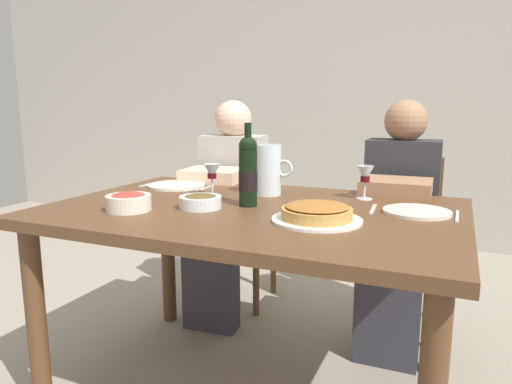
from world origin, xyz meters
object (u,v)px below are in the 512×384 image
at_px(dining_table, 252,231).
at_px(olive_bowl, 200,201).
at_px(baked_tart, 317,213).
at_px(salad_bowl, 129,201).
at_px(dinner_plate_right_setting, 417,212).
at_px(water_pitcher, 268,173).
at_px(wine_glass_right_diner, 212,173).
at_px(chair_left, 242,215).
at_px(dinner_plate_left_setting, 176,185).
at_px(diner_right, 398,217).
at_px(diner_left, 226,203).
at_px(chair_right, 402,230).
at_px(wine_glass_left_diner, 365,176).
at_px(wine_bottle, 248,171).

bearing_deg(dining_table, olive_bowl, -151.27).
height_order(dining_table, baked_tart, baked_tart).
distance_m(salad_bowl, dinner_plate_right_setting, 1.02).
height_order(water_pitcher, wine_glass_right_diner, water_pitcher).
xyz_separation_m(wine_glass_right_diner, chair_left, (-0.21, 0.75, -0.36)).
relative_size(dinner_plate_left_setting, diner_right, 0.23).
relative_size(salad_bowl, olive_bowl, 1.03).
bearing_deg(diner_left, dining_table, 118.83).
bearing_deg(chair_right, diner_left, 15.10).
xyz_separation_m(dining_table, chair_right, (0.45, 0.90, -0.17)).
xyz_separation_m(diner_left, diner_right, (0.89, 0.02, 0.00)).
height_order(olive_bowl, dinner_plate_left_setting, olive_bowl).
distance_m(baked_tart, wine_glass_left_diner, 0.44).
relative_size(wine_glass_right_diner, chair_right, 0.15).
bearing_deg(wine_glass_left_diner, dinner_plate_left_setting, -176.70).
bearing_deg(wine_bottle, salad_bowl, -145.76).
xyz_separation_m(water_pitcher, olive_bowl, (-0.13, -0.34, -0.07)).
distance_m(wine_bottle, wine_glass_left_diner, 0.48).
height_order(baked_tart, chair_right, chair_right).
relative_size(dining_table, diner_left, 1.29).
distance_m(wine_glass_right_diner, dinner_plate_right_setting, 0.82).
bearing_deg(diner_right, wine_bottle, 53.04).
bearing_deg(dinner_plate_right_setting, chair_right, 98.94).
xyz_separation_m(dining_table, water_pitcher, (-0.04, 0.25, 0.19)).
bearing_deg(chair_left, dining_table, 112.07).
bearing_deg(diner_right, chair_left, -14.33).
relative_size(dining_table, wine_glass_right_diner, 11.22).
distance_m(water_pitcher, wine_glass_right_diner, 0.23).
distance_m(dinner_plate_left_setting, diner_right, 1.05).
bearing_deg(olive_bowl, chair_left, 106.57).
bearing_deg(water_pitcher, wine_bottle, -86.05).
bearing_deg(olive_bowl, chair_right, 58.18).
distance_m(olive_bowl, diner_left, 0.81).
height_order(diner_left, diner_right, same).
bearing_deg(diner_right, water_pitcher, 39.35).
bearing_deg(dinner_plate_left_setting, dinner_plate_right_setting, -6.88).
xyz_separation_m(baked_tart, diner_left, (-0.72, 0.77, -0.17)).
distance_m(chair_left, diner_left, 0.26).
bearing_deg(dinner_plate_right_setting, water_pitcher, 169.21).
xyz_separation_m(chair_left, chair_right, (0.91, 0.02, 0.00)).
bearing_deg(olive_bowl, wine_glass_right_diner, 108.36).
bearing_deg(dinner_plate_left_setting, wine_glass_left_diner, 3.30).
xyz_separation_m(water_pitcher, dinner_plate_left_setting, (-0.46, 0.01, -0.09)).
relative_size(water_pitcher, olive_bowl, 1.35).
height_order(wine_bottle, dinner_plate_left_setting, wine_bottle).
bearing_deg(baked_tart, water_pitcher, 131.07).
distance_m(water_pitcher, diner_left, 0.61).
height_order(dining_table, wine_glass_left_diner, wine_glass_left_diner).
bearing_deg(diner_right, dinner_plate_right_setting, 101.67).
height_order(baked_tart, diner_left, diner_left).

